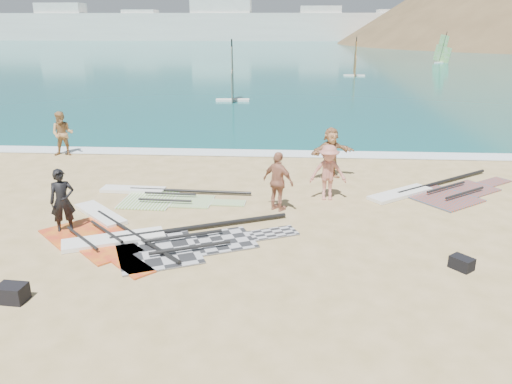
# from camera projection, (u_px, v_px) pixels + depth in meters

# --- Properties ---
(ground) EXTENTS (300.00, 300.00, 0.00)m
(ground) POSITION_uv_depth(u_px,v_px,m) (247.00, 290.00, 11.35)
(ground) COLOR tan
(ground) RESTS_ON ground
(sea) EXTENTS (300.00, 240.00, 0.06)m
(sea) POSITION_uv_depth(u_px,v_px,m) (286.00, 43.00, 135.92)
(sea) COLOR #0B4553
(sea) RESTS_ON ground
(surf_line) EXTENTS (300.00, 1.20, 0.04)m
(surf_line) POSITION_uv_depth(u_px,v_px,m) (269.00, 154.00, 22.95)
(surf_line) COLOR white
(surf_line) RESTS_ON ground
(far_town) EXTENTS (160.00, 8.00, 12.00)m
(far_town) POSITION_uv_depth(u_px,v_px,m) (235.00, 25.00, 152.39)
(far_town) COLOR white
(far_town) RESTS_ON ground
(rig_grey) EXTENTS (6.58, 4.13, 0.21)m
(rig_grey) POSITION_uv_depth(u_px,v_px,m) (165.00, 241.00, 13.79)
(rig_grey) COLOR #27272A
(rig_grey) RESTS_ON ground
(rig_green) EXTENTS (5.43, 2.25, 0.20)m
(rig_green) POSITION_uv_depth(u_px,v_px,m) (159.00, 195.00, 17.37)
(rig_green) COLOR #6FB131
(rig_green) RESTS_ON ground
(rig_orange) EXTENTS (5.84, 4.65, 0.20)m
(rig_orange) POSITION_uv_depth(u_px,v_px,m) (435.00, 192.00, 17.75)
(rig_orange) COLOR red
(rig_orange) RESTS_ON ground
(rig_red) EXTENTS (4.61, 5.09, 0.20)m
(rig_red) POSITION_uv_depth(u_px,v_px,m) (102.00, 229.00, 14.56)
(rig_red) COLOR red
(rig_red) RESTS_ON ground
(gear_bag_near) EXTENTS (0.64, 0.49, 0.39)m
(gear_bag_near) POSITION_uv_depth(u_px,v_px,m) (12.00, 293.00, 10.86)
(gear_bag_near) COLOR black
(gear_bag_near) RESTS_ON ground
(gear_bag_far) EXTENTS (0.62, 0.64, 0.32)m
(gear_bag_far) POSITION_uv_depth(u_px,v_px,m) (462.00, 263.00, 12.29)
(gear_bag_far) COLOR black
(gear_bag_far) RESTS_ON ground
(person_wetsuit) EXTENTS (0.82, 0.70, 1.89)m
(person_wetsuit) POSITION_uv_depth(u_px,v_px,m) (62.00, 201.00, 14.21)
(person_wetsuit) COLOR black
(person_wetsuit) RESTS_ON ground
(beachgoer_left) EXTENTS (1.07, 0.89, 2.00)m
(beachgoer_left) POSITION_uv_depth(u_px,v_px,m) (63.00, 134.00, 22.43)
(beachgoer_left) COLOR #AA7D4D
(beachgoer_left) RESTS_ON ground
(beachgoer_mid) EXTENTS (1.26, 0.75, 1.91)m
(beachgoer_mid) POSITION_uv_depth(u_px,v_px,m) (328.00, 173.00, 16.85)
(beachgoer_mid) COLOR #BA6F62
(beachgoer_mid) RESTS_ON ground
(beachgoer_back) EXTENTS (1.20, 1.03, 1.93)m
(beachgoer_back) POSITION_uv_depth(u_px,v_px,m) (278.00, 182.00, 15.87)
(beachgoer_back) COLOR #AB6C52
(beachgoer_back) RESTS_ON ground
(beachgoer_right) EXTENTS (1.92, 1.31, 1.99)m
(beachgoer_right) POSITION_uv_depth(u_px,v_px,m) (331.00, 153.00, 19.19)
(beachgoer_right) COLOR #AD784E
(beachgoer_right) RESTS_ON ground
(windsurfer_left) EXTENTS (2.57, 3.09, 4.62)m
(windsurfer_left) POSITION_uv_depth(u_px,v_px,m) (232.00, 84.00, 37.53)
(windsurfer_left) COLOR white
(windsurfer_left) RESTS_ON ground
(windsurfer_centre) EXTENTS (2.35, 2.85, 4.24)m
(windsurfer_centre) POSITION_uv_depth(u_px,v_px,m) (355.00, 65.00, 54.71)
(windsurfer_centre) COLOR white
(windsurfer_centre) RESTS_ON ground
(windsurfer_right) EXTENTS (2.31, 2.33, 4.41)m
(windsurfer_right) POSITION_uv_depth(u_px,v_px,m) (442.00, 54.00, 71.88)
(windsurfer_right) COLOR white
(windsurfer_right) RESTS_ON ground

